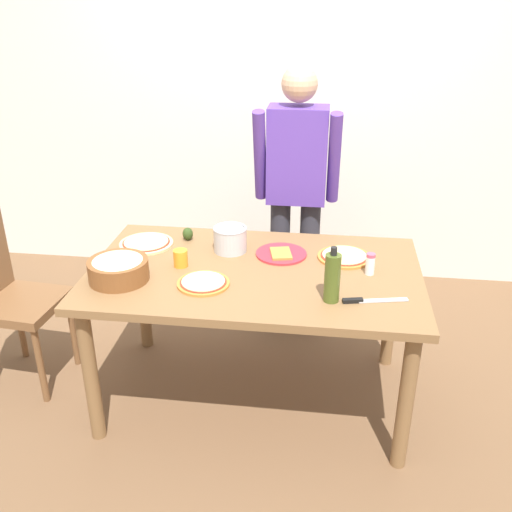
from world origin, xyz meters
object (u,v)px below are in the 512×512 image
object	(u,v)px
cup_orange	(181,258)
salt_shaker	(370,264)
chef_knife	(367,300)
avocado	(188,234)
pizza_cooked_on_tray	(203,283)
steel_pot	(230,239)
plate_with_slice	(281,254)
dining_table	(255,286)
popcorn_bowl	(118,268)
person_cook	(296,186)
pizza_second_cooked	(344,257)
chair_wooden_left	(7,292)
olive_oil_bottle	(332,277)
pizza_raw_on_board	(146,243)

from	to	relation	value
cup_orange	salt_shaker	bearing A→B (deg)	2.06
chef_knife	salt_shaker	bearing A→B (deg)	85.22
avocado	pizza_cooked_on_tray	bearing A→B (deg)	-68.89
steel_pot	pizza_cooked_on_tray	bearing A→B (deg)	-98.93
pizza_cooked_on_tray	chef_knife	size ratio (longest dim) A/B	0.84
plate_with_slice	steel_pot	distance (m)	0.27
dining_table	popcorn_bowl	size ratio (longest dim) A/B	5.71
person_cook	salt_shaker	bearing A→B (deg)	-61.12
pizza_second_cooked	plate_with_slice	distance (m)	0.32
chair_wooden_left	olive_oil_bottle	xyz separation A→B (m)	(1.69, -0.26, 0.33)
pizza_cooked_on_tray	steel_pot	distance (m)	0.39
chair_wooden_left	avocado	world-z (taller)	chair_wooden_left
pizza_second_cooked	cup_orange	world-z (taller)	cup_orange
olive_oil_bottle	salt_shaker	distance (m)	0.34
popcorn_bowl	person_cook	bearing A→B (deg)	51.03
pizza_cooked_on_tray	salt_shaker	xyz separation A→B (m)	(0.76, 0.21, 0.04)
olive_oil_bottle	salt_shaker	bearing A→B (deg)	57.43
popcorn_bowl	salt_shaker	distance (m)	1.18
salt_shaker	steel_pot	bearing A→B (deg)	165.92
person_cook	plate_with_slice	bearing A→B (deg)	-93.39
dining_table	popcorn_bowl	world-z (taller)	popcorn_bowl
pizza_raw_on_board	olive_oil_bottle	distance (m)	1.09
pizza_cooked_on_tray	chef_knife	xyz separation A→B (m)	(0.74, -0.06, -0.00)
chair_wooden_left	plate_with_slice	distance (m)	1.46
salt_shaker	avocado	xyz separation A→B (m)	(-0.95, 0.28, -0.02)
dining_table	plate_with_slice	size ratio (longest dim) A/B	6.15
chair_wooden_left	pizza_second_cooked	xyz separation A→B (m)	(1.75, 0.18, 0.23)
pizza_cooked_on_tray	steel_pot	bearing A→B (deg)	81.07
dining_table	olive_oil_bottle	distance (m)	0.49
person_cook	chair_wooden_left	size ratio (longest dim) A/B	1.71
pizza_raw_on_board	olive_oil_bottle	bearing A→B (deg)	-25.76
popcorn_bowl	avocado	bearing A→B (deg)	67.03
popcorn_bowl	chair_wooden_left	bearing A→B (deg)	164.77
chair_wooden_left	pizza_raw_on_board	distance (m)	0.78
chair_wooden_left	pizza_cooked_on_tray	bearing A→B (deg)	-9.75
plate_with_slice	cup_orange	xyz separation A→B (m)	(-0.48, -0.19, 0.03)
pizza_cooked_on_tray	popcorn_bowl	size ratio (longest dim) A/B	0.87
person_cook	pizza_raw_on_board	distance (m)	0.94
popcorn_bowl	avocado	world-z (taller)	popcorn_bowl
pizza_cooked_on_tray	cup_orange	distance (m)	0.23
pizza_second_cooked	steel_pot	world-z (taller)	steel_pot
olive_oil_bottle	chef_knife	bearing A→B (deg)	2.84
olive_oil_bottle	pizza_raw_on_board	bearing A→B (deg)	154.24
chair_wooden_left	pizza_raw_on_board	world-z (taller)	chair_wooden_left
cup_orange	olive_oil_bottle	bearing A→B (deg)	-18.61
popcorn_bowl	chef_knife	size ratio (longest dim) A/B	0.97
pizza_raw_on_board	salt_shaker	world-z (taller)	salt_shaker
pizza_raw_on_board	avocado	bearing A→B (deg)	24.17
pizza_raw_on_board	avocado	world-z (taller)	avocado
person_cook	avocado	world-z (taller)	person_cook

